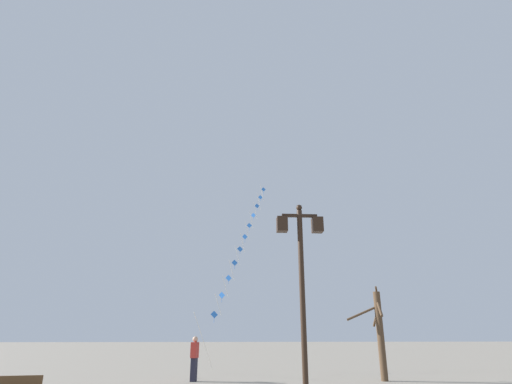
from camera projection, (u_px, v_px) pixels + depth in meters
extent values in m
plane|color=gray|center=(233.00, 374.00, 19.00)|extent=(160.00, 160.00, 0.00)
cylinder|color=black|center=(303.00, 305.00, 10.09)|extent=(0.14, 0.14, 4.97)
sphere|color=black|center=(299.00, 208.00, 10.94)|extent=(0.16, 0.16, 0.16)
cube|color=black|center=(299.00, 216.00, 10.87)|extent=(0.96, 0.08, 0.08)
cube|color=black|center=(282.00, 224.00, 10.75)|extent=(0.28, 0.28, 0.40)
cube|color=beige|center=(282.00, 224.00, 10.75)|extent=(0.19, 0.19, 0.30)
cube|color=black|center=(317.00, 225.00, 10.81)|extent=(0.28, 0.28, 0.40)
cube|color=beige|center=(317.00, 225.00, 10.81)|extent=(0.19, 0.19, 0.30)
cylinder|color=brown|center=(191.00, 376.00, 17.33)|extent=(0.06, 0.06, 0.18)
cylinder|color=silver|center=(204.00, 342.00, 18.98)|extent=(0.85, 2.49, 2.57)
cylinder|color=silver|center=(218.00, 305.00, 21.26)|extent=(0.37, 1.04, 1.07)
cylinder|color=silver|center=(225.00, 286.00, 22.59)|extent=(0.37, 1.04, 1.07)
cylinder|color=silver|center=(232.00, 270.00, 23.93)|extent=(0.37, 1.04, 1.07)
cylinder|color=silver|center=(237.00, 256.00, 25.27)|extent=(0.37, 1.04, 1.07)
cylinder|color=silver|center=(243.00, 243.00, 26.60)|extent=(0.37, 1.04, 1.07)
cylinder|color=silver|center=(247.00, 231.00, 27.94)|extent=(0.37, 1.04, 1.07)
cylinder|color=silver|center=(251.00, 220.00, 29.27)|extent=(0.37, 1.04, 1.07)
cylinder|color=silver|center=(255.00, 210.00, 30.61)|extent=(0.37, 1.04, 1.07)
cylinder|color=silver|center=(259.00, 202.00, 31.95)|extent=(0.37, 1.04, 1.07)
cylinder|color=silver|center=(262.00, 193.00, 33.28)|extent=(0.37, 1.04, 1.07)
cube|color=blue|center=(214.00, 315.00, 20.59)|extent=(0.38, 0.04, 0.38)
cylinder|color=blue|center=(214.00, 320.00, 20.50)|extent=(0.02, 0.05, 0.24)
cube|color=blue|center=(222.00, 295.00, 21.93)|extent=(0.34, 0.19, 0.38)
cylinder|color=blue|center=(222.00, 300.00, 21.84)|extent=(0.03, 0.04, 0.23)
cube|color=blue|center=(229.00, 278.00, 23.26)|extent=(0.35, 0.16, 0.38)
cylinder|color=blue|center=(228.00, 282.00, 23.18)|extent=(0.02, 0.02, 0.19)
cube|color=blue|center=(235.00, 263.00, 24.60)|extent=(0.38, 0.07, 0.38)
cylinder|color=blue|center=(235.00, 267.00, 24.51)|extent=(0.02, 0.03, 0.25)
cube|color=blue|center=(240.00, 249.00, 25.93)|extent=(0.38, 0.04, 0.38)
cylinder|color=blue|center=(240.00, 253.00, 25.86)|extent=(0.02, 0.02, 0.18)
cube|color=blue|center=(245.00, 237.00, 27.27)|extent=(0.36, 0.13, 0.38)
cylinder|color=blue|center=(245.00, 241.00, 27.18)|extent=(0.03, 0.05, 0.27)
cube|color=blue|center=(249.00, 225.00, 28.61)|extent=(0.37, 0.12, 0.38)
cylinder|color=blue|center=(249.00, 229.00, 28.52)|extent=(0.02, 0.03, 0.25)
cube|color=blue|center=(253.00, 215.00, 29.94)|extent=(0.34, 0.19, 0.38)
cylinder|color=blue|center=(253.00, 218.00, 29.86)|extent=(0.03, 0.04, 0.18)
cube|color=blue|center=(257.00, 206.00, 31.28)|extent=(0.38, 0.07, 0.38)
cylinder|color=blue|center=(257.00, 209.00, 31.19)|extent=(0.02, 0.03, 0.25)
cube|color=blue|center=(260.00, 197.00, 32.61)|extent=(0.37, 0.12, 0.38)
cylinder|color=blue|center=(260.00, 200.00, 32.53)|extent=(0.03, 0.04, 0.20)
cube|color=blue|center=(264.00, 189.00, 33.95)|extent=(0.38, 0.06, 0.38)
cylinder|color=blue|center=(264.00, 192.00, 33.86)|extent=(0.02, 0.03, 0.27)
cube|color=#1E1E2D|center=(194.00, 369.00, 16.23)|extent=(0.27, 0.34, 0.90)
cube|color=#B22D26|center=(195.00, 350.00, 16.47)|extent=(0.33, 0.43, 0.60)
sphere|color=tan|center=(195.00, 339.00, 16.61)|extent=(0.22, 0.22, 0.22)
cylinder|color=#B22D26|center=(197.00, 345.00, 16.73)|extent=(0.19, 0.40, 0.50)
cylinder|color=#4C3826|center=(380.00, 335.00, 16.82)|extent=(0.29, 0.29, 3.52)
cylinder|color=#4C3826|center=(362.00, 313.00, 17.15)|extent=(1.37, 0.27, 0.64)
cylinder|color=#4C3826|center=(377.00, 297.00, 17.71)|extent=(0.43, 0.84, 0.83)
cylinder|color=#4C3826|center=(376.00, 317.00, 17.33)|extent=(0.14, 0.67, 0.77)
cylinder|color=#4C3826|center=(379.00, 308.00, 16.85)|extent=(0.24, 0.77, 0.74)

